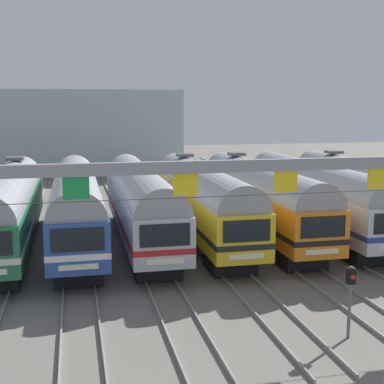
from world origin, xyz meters
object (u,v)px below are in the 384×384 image
(commuter_train_orange, at_px, (260,196))
(catenary_gantry, at_px, (286,187))
(commuter_train_blue, at_px, (76,203))
(commuter_train_green, at_px, (8,206))
(commuter_train_yellow, at_px, (201,198))
(yard_signal_mast, at_px, (350,288))
(commuter_train_stainless, at_px, (140,201))
(commuter_train_silver, at_px, (315,194))
(commuter_train_maroon, at_px, (368,192))

(commuter_train_orange, xyz_separation_m, catenary_gantry, (-3.82, -13.50, 2.71))
(commuter_train_blue, bearing_deg, commuter_train_green, 179.93)
(commuter_train_green, distance_m, commuter_train_orange, 15.29)
(commuter_train_yellow, bearing_deg, catenary_gantry, -90.00)
(commuter_train_orange, xyz_separation_m, yard_signal_mast, (-1.91, -15.17, -0.79))
(commuter_train_blue, height_order, commuter_train_stainless, same)
(commuter_train_green, bearing_deg, commuter_train_orange, 0.00)
(commuter_train_yellow, xyz_separation_m, catenary_gantry, (-0.00, -13.50, 2.71))
(catenary_gantry, bearing_deg, commuter_train_blue, 119.53)
(commuter_train_orange, bearing_deg, yard_signal_mast, -97.18)
(commuter_train_green, bearing_deg, catenary_gantry, -49.65)
(commuter_train_silver, height_order, yard_signal_mast, commuter_train_silver)
(commuter_train_green, xyz_separation_m, catenary_gantry, (11.47, -13.50, 2.71))
(commuter_train_green, bearing_deg, yard_signal_mast, -48.60)
(commuter_train_maroon, bearing_deg, commuter_train_stainless, -179.98)
(commuter_train_blue, bearing_deg, commuter_train_yellow, 0.03)
(commuter_train_green, distance_m, commuter_train_yellow, 11.47)
(commuter_train_blue, height_order, commuter_train_orange, commuter_train_orange)
(commuter_train_stainless, relative_size, commuter_train_yellow, 1.00)
(commuter_train_green, height_order, yard_signal_mast, commuter_train_green)
(commuter_train_silver, bearing_deg, commuter_train_maroon, 0.07)
(commuter_train_orange, bearing_deg, commuter_train_maroon, 0.00)
(commuter_train_green, height_order, commuter_train_blue, commuter_train_green)
(commuter_train_blue, xyz_separation_m, commuter_train_silver, (15.29, 0.00, 0.00))
(commuter_train_green, relative_size, yard_signal_mast, 6.66)
(commuter_train_blue, bearing_deg, catenary_gantry, -60.47)
(commuter_train_orange, relative_size, commuter_train_silver, 1.00)
(commuter_train_yellow, relative_size, commuter_train_maroon, 1.00)
(commuter_train_blue, distance_m, commuter_train_yellow, 7.64)
(commuter_train_blue, height_order, commuter_train_yellow, commuter_train_yellow)
(commuter_train_blue, xyz_separation_m, commuter_train_orange, (11.47, 0.00, 0.00))
(commuter_train_stainless, height_order, catenary_gantry, catenary_gantry)
(commuter_train_stainless, bearing_deg, commuter_train_green, 179.97)
(commuter_train_yellow, bearing_deg, yard_signal_mast, -82.82)
(commuter_train_silver, relative_size, yard_signal_mast, 6.66)
(commuter_train_yellow, distance_m, commuter_train_orange, 3.82)
(commuter_train_yellow, bearing_deg, commuter_train_green, 180.00)
(commuter_train_orange, height_order, yard_signal_mast, commuter_train_orange)
(commuter_train_stainless, bearing_deg, commuter_train_orange, 0.03)
(commuter_train_maroon, distance_m, catenary_gantry, 17.92)
(commuter_train_yellow, xyz_separation_m, commuter_train_maroon, (11.47, 0.00, 0.00))
(commuter_train_blue, height_order, commuter_train_silver, same)
(commuter_train_green, distance_m, commuter_train_blue, 3.82)
(commuter_train_orange, distance_m, commuter_train_silver, 3.82)
(catenary_gantry, height_order, yard_signal_mast, catenary_gantry)
(commuter_train_silver, relative_size, commuter_train_maroon, 1.00)
(commuter_train_green, height_order, commuter_train_silver, commuter_train_green)
(commuter_train_blue, relative_size, catenary_gantry, 0.64)
(commuter_train_maroon, bearing_deg, commuter_train_blue, -179.99)
(commuter_train_silver, height_order, commuter_train_maroon, commuter_train_maroon)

